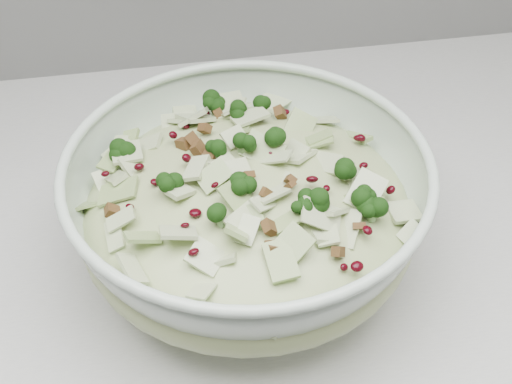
% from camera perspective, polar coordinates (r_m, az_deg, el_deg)
% --- Properties ---
extents(mixing_bowl, '(0.43, 0.43, 0.13)m').
position_cam_1_polar(mixing_bowl, '(0.65, -0.67, -1.71)').
color(mixing_bowl, silver).
rests_on(mixing_bowl, counter).
extents(salad, '(0.33, 0.33, 0.13)m').
position_cam_1_polar(salad, '(0.63, -0.69, -0.34)').
color(salad, '#BAC788').
rests_on(salad, mixing_bowl).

